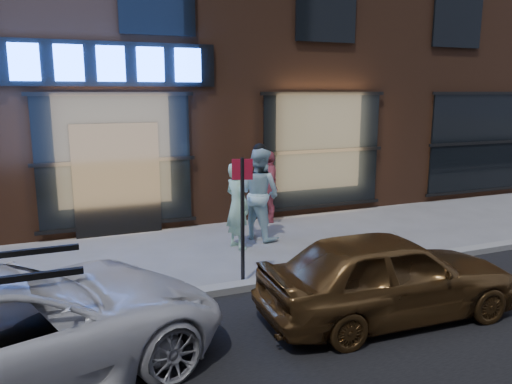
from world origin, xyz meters
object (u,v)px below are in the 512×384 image
(passerby, at_px, (269,187))
(gold_sedan, at_px, (388,275))
(man_cap, at_px, (260,194))
(white_suv, at_px, (2,334))
(man_bowtie, at_px, (237,206))
(sign_post, at_px, (242,209))

(passerby, relative_size, gold_sedan, 0.47)
(man_cap, height_order, white_suv, man_cap)
(passerby, height_order, gold_sedan, passerby)
(man_bowtie, relative_size, sign_post, 0.84)
(passerby, xyz_separation_m, gold_sedan, (-0.58, -5.33, -0.23))
(man_cap, distance_m, sign_post, 2.53)
(white_suv, bearing_deg, gold_sedan, -108.96)
(passerby, bearing_deg, man_cap, -17.16)
(white_suv, relative_size, gold_sedan, 1.31)
(white_suv, bearing_deg, passerby, -63.41)
(man_bowtie, bearing_deg, man_cap, -70.27)
(gold_sedan, bearing_deg, passerby, -3.89)
(sign_post, bearing_deg, gold_sedan, -36.99)
(man_bowtie, bearing_deg, sign_post, 148.49)
(man_bowtie, relative_size, white_suv, 0.36)
(man_cap, distance_m, passerby, 1.42)
(man_cap, bearing_deg, man_bowtie, 96.56)
(man_cap, bearing_deg, sign_post, 123.97)
(white_suv, bearing_deg, sign_post, -78.77)
(man_cap, bearing_deg, gold_sedan, 155.04)
(man_bowtie, bearing_deg, gold_sedan, 178.46)
(passerby, distance_m, sign_post, 3.94)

